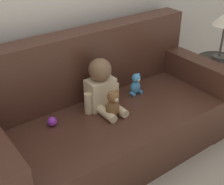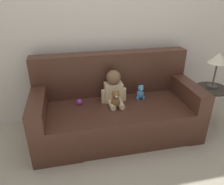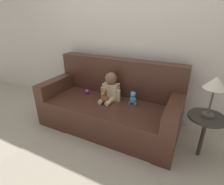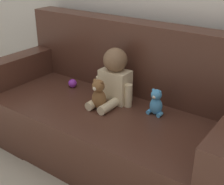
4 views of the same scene
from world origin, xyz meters
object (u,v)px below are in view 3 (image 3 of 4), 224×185
at_px(person_baby, 110,88).
at_px(toy_ball, 87,91).
at_px(couch, 111,105).
at_px(teddy_bear_brown, 104,97).
at_px(side_table, 211,101).
at_px(plush_toy_side, 133,98).

relative_size(person_baby, toy_ball, 5.88).
xyz_separation_m(couch, toy_ball, (-0.42, 0.03, 0.11)).
xyz_separation_m(couch, teddy_bear_brown, (-0.03, -0.13, 0.18)).
bearing_deg(teddy_bear_brown, side_table, 1.38).
bearing_deg(couch, teddy_bear_brown, -102.09).
bearing_deg(plush_toy_side, couch, -175.34).
distance_m(couch, toy_ball, 0.43).
bearing_deg(plush_toy_side, person_baby, -179.10).
height_order(person_baby, teddy_bear_brown, person_baby).
bearing_deg(plush_toy_side, teddy_bear_brown, -155.24).
relative_size(person_baby, plush_toy_side, 2.17).
relative_size(couch, teddy_bear_brown, 8.82).
distance_m(plush_toy_side, side_table, 0.90).
bearing_deg(person_baby, toy_ball, 178.35).
distance_m(person_baby, side_table, 1.20).
bearing_deg(person_baby, side_table, -5.90).
xyz_separation_m(teddy_bear_brown, toy_ball, (-0.39, 0.16, -0.07)).
height_order(toy_ball, side_table, side_table).
distance_m(couch, person_baby, 0.25).
height_order(teddy_bear_brown, plush_toy_side, teddy_bear_brown).
height_order(person_baby, plush_toy_side, person_baby).
xyz_separation_m(person_baby, toy_ball, (-0.40, 0.01, -0.14)).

